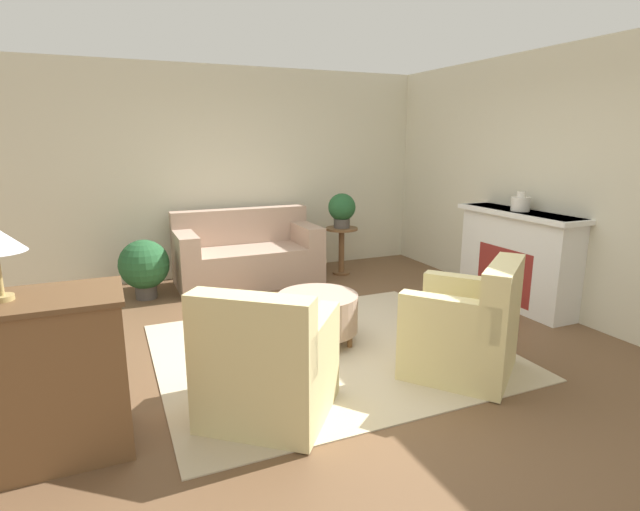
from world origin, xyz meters
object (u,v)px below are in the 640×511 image
object	(u,v)px
couch	(247,256)
armchair_right	(467,330)
vase_mantel_near	(521,203)
potted_plant_on_side_table	(342,209)
side_table	(341,244)
dresser	(15,380)
ottoman_table	(318,312)
potted_plant_floor	(144,266)
armchair_left	(267,368)

from	to	relation	value
couch	armchair_right	distance (m)	3.39
vase_mantel_near	potted_plant_on_side_table	xyz separation A→B (m)	(-1.22, 1.99, -0.25)
side_table	dresser	bearing A→B (deg)	-139.53
ottoman_table	potted_plant_floor	size ratio (longest dim) A/B	1.05
side_table	dresser	distance (m)	4.66
armchair_right	ottoman_table	world-z (taller)	armchair_right
armchair_left	armchair_right	distance (m)	1.68
armchair_right	vase_mantel_near	world-z (taller)	vase_mantel_near
potted_plant_floor	dresser	bearing A→B (deg)	-107.36
ottoman_table	potted_plant_on_side_table	distance (m)	2.54
ottoman_table	potted_plant_on_side_table	xyz separation A→B (m)	(1.26, 2.11, 0.62)
armchair_left	ottoman_table	size ratio (longest dim) A/B	1.50
armchair_left	ottoman_table	xyz separation A→B (m)	(0.82, 1.04, -0.07)
ottoman_table	side_table	xyz separation A→B (m)	(1.26, 2.11, 0.14)
armchair_right	couch	bearing A→B (deg)	105.65
dresser	armchair_right	bearing A→B (deg)	-2.31
vase_mantel_near	potted_plant_floor	size ratio (longest dim) A/B	0.30
armchair_left	dresser	size ratio (longest dim) A/B	0.91
ottoman_table	armchair_right	bearing A→B (deg)	-50.44
dresser	armchair_left	bearing A→B (deg)	-4.94
ottoman_table	side_table	distance (m)	2.46
couch	dresser	bearing A→B (deg)	-125.32
armchair_right	side_table	size ratio (longest dim) A/B	1.70
couch	side_table	xyz separation A→B (m)	(1.32, -0.11, 0.08)
couch	side_table	world-z (taller)	couch
vase_mantel_near	potted_plant_on_side_table	bearing A→B (deg)	121.46
side_table	potted_plant_floor	world-z (taller)	potted_plant_floor
ottoman_table	dresser	xyz separation A→B (m)	(-2.28, -0.91, 0.21)
armchair_left	side_table	distance (m)	3.78
potted_plant_floor	couch	bearing A→B (deg)	8.03
armchair_left	vase_mantel_near	bearing A→B (deg)	19.42
vase_mantel_near	potted_plant_floor	xyz separation A→B (m)	(-3.84, 1.92, -0.77)
couch	potted_plant_floor	distance (m)	1.31
armchair_right	side_table	bearing A→B (deg)	82.66
side_table	armchair_right	bearing A→B (deg)	-97.34
armchair_left	potted_plant_floor	distance (m)	3.13
potted_plant_floor	potted_plant_on_side_table	bearing A→B (deg)	1.50
couch	ottoman_table	xyz separation A→B (m)	(0.06, -2.22, -0.05)
ottoman_table	vase_mantel_near	xyz separation A→B (m)	(2.48, 0.12, 0.87)
armchair_left	couch	bearing A→B (deg)	76.88
vase_mantel_near	potted_plant_floor	bearing A→B (deg)	153.42
ottoman_table	dresser	bearing A→B (deg)	-158.17
side_table	potted_plant_on_side_table	bearing A→B (deg)	0.00
ottoman_table	vase_mantel_near	bearing A→B (deg)	2.84
armchair_right	ottoman_table	distance (m)	1.35
ottoman_table	potted_plant_on_side_table	size ratio (longest dim) A/B	1.57
couch	armchair_left	distance (m)	3.35
dresser	potted_plant_floor	size ratio (longest dim) A/B	1.74
vase_mantel_near	ottoman_table	bearing A→B (deg)	-177.16
potted_plant_on_side_table	potted_plant_floor	distance (m)	2.67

